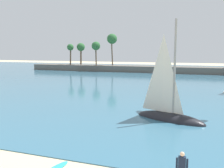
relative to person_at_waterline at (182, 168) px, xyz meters
The scene contains 4 objects.
sea 50.85m from the person_at_waterline, 96.15° to the left, with size 220.00×99.73×0.06m, color #386B84.
palm_headland 60.56m from the person_at_waterline, 92.68° to the left, with size 89.96×6.13×13.08m.
person_at_waterline is the anchor object (origin of this frame).
sailboat_mid_bay 11.32m from the person_at_waterline, 99.76° to the left, with size 6.82×4.09×9.48m.
Camera 1 is at (6.03, -3.09, 6.20)m, focal length 40.25 mm.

